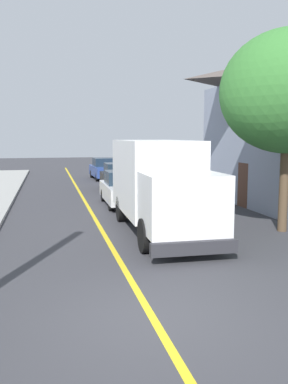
{
  "coord_description": "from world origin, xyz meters",
  "views": [
    {
      "loc": [
        -1.8,
        -6.91,
        3.34
      ],
      "look_at": [
        1.46,
        7.04,
        1.4
      ],
      "focal_mm": 38.46,
      "sensor_mm": 36.0,
      "label": 1
    }
  ],
  "objects_px": {
    "box_truck": "(159,182)",
    "parked_car_mid": "(118,177)",
    "parked_car_far": "(104,169)",
    "stop_sign": "(199,169)",
    "parked_car_near": "(123,189)",
    "street_tree_far_side": "(288,92)"
  },
  "relations": [
    {
      "from": "stop_sign",
      "to": "parked_car_mid",
      "type": "bearing_deg",
      "value": 107.05
    },
    {
      "from": "parked_car_mid",
      "to": "box_truck",
      "type": "bearing_deg",
      "value": -92.56
    },
    {
      "from": "box_truck",
      "to": "parked_car_near",
      "type": "height_order",
      "value": "box_truck"
    },
    {
      "from": "box_truck",
      "to": "stop_sign",
      "type": "xyz_separation_m",
      "value": [
        2.92,
        3.8,
        0.09
      ]
    },
    {
      "from": "box_truck",
      "to": "street_tree_far_side",
      "type": "height_order",
      "value": "street_tree_far_side"
    },
    {
      "from": "box_truck",
      "to": "street_tree_far_side",
      "type": "bearing_deg",
      "value": -13.14
    },
    {
      "from": "parked_car_near",
      "to": "parked_car_mid",
      "type": "height_order",
      "value": "same"
    },
    {
      "from": "parked_car_far",
      "to": "street_tree_far_side",
      "type": "bearing_deg",
      "value": -79.01
    },
    {
      "from": "box_truck",
      "to": "parked_car_mid",
      "type": "xyz_separation_m",
      "value": [
        0.52,
        11.64,
        -0.97
      ]
    },
    {
      "from": "parked_car_mid",
      "to": "parked_car_far",
      "type": "distance_m",
      "value": 6.67
    },
    {
      "from": "box_truck",
      "to": "street_tree_far_side",
      "type": "xyz_separation_m",
      "value": [
        4.26,
        -0.99,
        3.07
      ]
    },
    {
      "from": "parked_car_near",
      "to": "parked_car_mid",
      "type": "bearing_deg",
      "value": 82.46
    },
    {
      "from": "parked_car_near",
      "to": "parked_car_far",
      "type": "distance_m",
      "value": 12.53
    },
    {
      "from": "parked_car_near",
      "to": "stop_sign",
      "type": "height_order",
      "value": "stop_sign"
    },
    {
      "from": "parked_car_mid",
      "to": "parked_car_far",
      "type": "relative_size",
      "value": 0.99
    },
    {
      "from": "parked_car_far",
      "to": "stop_sign",
      "type": "xyz_separation_m",
      "value": [
        2.41,
        -14.5,
        1.06
      ]
    },
    {
      "from": "parked_car_mid",
      "to": "parked_car_far",
      "type": "bearing_deg",
      "value": 90.05
    },
    {
      "from": "parked_car_near",
      "to": "box_truck",
      "type": "bearing_deg",
      "value": -87.5
    },
    {
      "from": "box_truck",
      "to": "parked_car_far",
      "type": "distance_m",
      "value": 18.34
    },
    {
      "from": "box_truck",
      "to": "parked_car_near",
      "type": "xyz_separation_m",
      "value": [
        -0.25,
        5.8,
        -0.97
      ]
    },
    {
      "from": "box_truck",
      "to": "parked_car_mid",
      "type": "height_order",
      "value": "box_truck"
    },
    {
      "from": "parked_car_far",
      "to": "street_tree_far_side",
      "type": "xyz_separation_m",
      "value": [
        3.75,
        -19.3,
        4.04
      ]
    }
  ]
}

